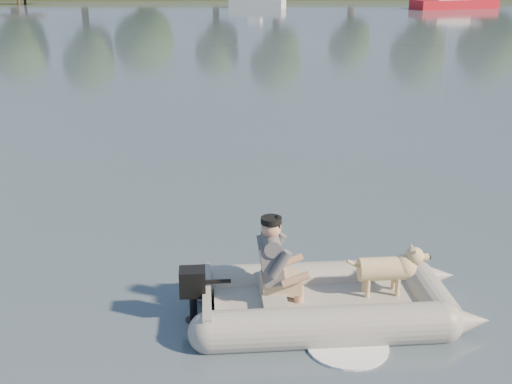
{
  "coord_description": "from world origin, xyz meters",
  "views": [
    {
      "loc": [
        -0.39,
        -6.64,
        3.79
      ],
      "look_at": [
        -0.13,
        1.67,
        0.75
      ],
      "focal_mm": 45.0,
      "sensor_mm": 36.0,
      "label": 1
    }
  ],
  "objects_px": {
    "man": "(273,257)",
    "dog": "(382,273)",
    "sailboat": "(454,3)",
    "dinghy": "(330,271)"
  },
  "relations": [
    {
      "from": "sailboat",
      "to": "dog",
      "type": "bearing_deg",
      "value": -125.3
    },
    {
      "from": "dinghy",
      "to": "man",
      "type": "distance_m",
      "value": 0.66
    },
    {
      "from": "man",
      "to": "dog",
      "type": "distance_m",
      "value": 1.25
    },
    {
      "from": "dinghy",
      "to": "man",
      "type": "bearing_deg",
      "value": 175.76
    },
    {
      "from": "dinghy",
      "to": "sailboat",
      "type": "height_order",
      "value": "sailboat"
    },
    {
      "from": "sailboat",
      "to": "man",
      "type": "bearing_deg",
      "value": -126.63
    },
    {
      "from": "man",
      "to": "dog",
      "type": "xyz_separation_m",
      "value": [
        1.23,
        0.06,
        -0.24
      ]
    },
    {
      "from": "man",
      "to": "sailboat",
      "type": "height_order",
      "value": "sailboat"
    },
    {
      "from": "dinghy",
      "to": "sailboat",
      "type": "bearing_deg",
      "value": 67.61
    },
    {
      "from": "dog",
      "to": "sailboat",
      "type": "height_order",
      "value": "sailboat"
    }
  ]
}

